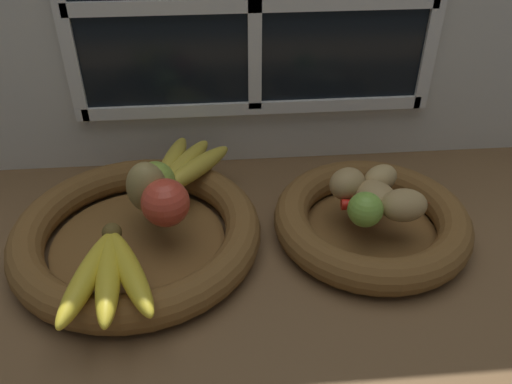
% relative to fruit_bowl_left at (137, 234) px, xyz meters
% --- Properties ---
extents(ground_plane, '(1.40, 0.90, 0.03)m').
position_rel_fruit_bowl_left_xyz_m(ground_plane, '(0.21, -0.03, -0.04)').
color(ground_plane, brown).
extents(back_wall, '(1.40, 0.05, 0.55)m').
position_rel_fruit_bowl_left_xyz_m(back_wall, '(0.21, 0.26, 0.25)').
color(back_wall, silver).
rests_on(back_wall, ground_plane).
extents(fruit_bowl_left, '(0.39, 0.39, 0.06)m').
position_rel_fruit_bowl_left_xyz_m(fruit_bowl_left, '(0.00, 0.00, 0.00)').
color(fruit_bowl_left, brown).
rests_on(fruit_bowl_left, ground_plane).
extents(fruit_bowl_right, '(0.32, 0.32, 0.06)m').
position_rel_fruit_bowl_left_xyz_m(fruit_bowl_right, '(0.38, 0.00, 0.00)').
color(fruit_bowl_right, brown).
rests_on(fruit_bowl_right, ground_plane).
extents(apple_green_back, '(0.06, 0.06, 0.06)m').
position_rel_fruit_bowl_left_xyz_m(apple_green_back, '(0.03, 0.06, 0.06)').
color(apple_green_back, '#8CAD3D').
rests_on(apple_green_back, fruit_bowl_left).
extents(apple_red_right, '(0.07, 0.07, 0.07)m').
position_rel_fruit_bowl_left_xyz_m(apple_red_right, '(0.05, -0.01, 0.07)').
color(apple_red_right, '#CC422D').
rests_on(apple_red_right, fruit_bowl_left).
extents(pear_brown, '(0.07, 0.07, 0.09)m').
position_rel_fruit_bowl_left_xyz_m(pear_brown, '(0.02, 0.02, 0.07)').
color(pear_brown, olive).
rests_on(pear_brown, fruit_bowl_left).
extents(banana_bunch_front, '(0.14, 0.20, 0.03)m').
position_rel_fruit_bowl_left_xyz_m(banana_bunch_front, '(-0.02, -0.13, 0.05)').
color(banana_bunch_front, gold).
rests_on(banana_bunch_front, fruit_bowl_left).
extents(banana_bunch_back, '(0.15, 0.19, 0.03)m').
position_rel_fruit_bowl_left_xyz_m(banana_bunch_back, '(0.07, 0.12, 0.05)').
color(banana_bunch_back, gold).
rests_on(banana_bunch_back, fruit_bowl_left).
extents(potato_small, '(0.08, 0.06, 0.05)m').
position_rel_fruit_bowl_left_xyz_m(potato_small, '(0.41, -0.03, 0.05)').
color(potato_small, '#A38451').
rests_on(potato_small, fruit_bowl_right).
extents(potato_back, '(0.08, 0.08, 0.04)m').
position_rel_fruit_bowl_left_xyz_m(potato_back, '(0.40, 0.05, 0.05)').
color(potato_back, tan).
rests_on(potato_back, fruit_bowl_right).
extents(potato_oblong, '(0.08, 0.08, 0.05)m').
position_rel_fruit_bowl_left_xyz_m(potato_oblong, '(0.34, 0.03, 0.06)').
color(potato_oblong, '#A38451').
rests_on(potato_oblong, fruit_bowl_right).
extents(potato_large, '(0.09, 0.09, 0.04)m').
position_rel_fruit_bowl_left_xyz_m(potato_large, '(0.38, 0.00, 0.05)').
color(potato_large, '#A38451').
rests_on(potato_large, fruit_bowl_right).
extents(lime_near, '(0.05, 0.05, 0.05)m').
position_rel_fruit_bowl_left_xyz_m(lime_near, '(0.35, -0.04, 0.06)').
color(lime_near, '#7AAD3D').
rests_on(lime_near, fruit_bowl_right).
extents(chili_pepper, '(0.14, 0.03, 0.02)m').
position_rel_fruit_bowl_left_xyz_m(chili_pepper, '(0.40, -0.01, 0.04)').
color(chili_pepper, red).
rests_on(chili_pepper, fruit_bowl_right).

